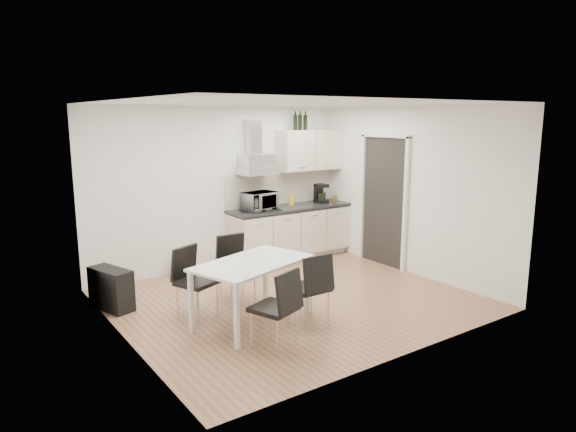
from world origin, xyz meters
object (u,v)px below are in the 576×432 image
(floor_speaker, at_px, (181,264))
(chair_far_right, at_px, (237,269))
(chair_near_right, at_px, (308,289))
(dining_table, at_px, (252,268))
(kitchenette, at_px, (290,211))
(chair_near_left, at_px, (274,309))
(chair_far_left, at_px, (197,283))
(guitar_amp, at_px, (111,289))

(floor_speaker, bearing_deg, chair_far_right, -76.39)
(chair_near_right, bearing_deg, dining_table, 140.43)
(dining_table, height_order, chair_near_right, chair_near_right)
(kitchenette, xyz_separation_m, dining_table, (-2.01, -2.07, -0.16))
(kitchenette, bearing_deg, floor_speaker, 175.19)
(kitchenette, distance_m, chair_near_left, 3.60)
(kitchenette, distance_m, chair_near_right, 2.95)
(chair_near_left, height_order, chair_near_right, same)
(kitchenette, distance_m, floor_speaker, 2.08)
(chair_far_right, xyz_separation_m, floor_speaker, (-0.16, 1.50, -0.28))
(kitchenette, xyz_separation_m, chair_near_left, (-2.20, -2.82, -0.39))
(chair_far_right, relative_size, chair_near_right, 1.00)
(chair_far_right, height_order, floor_speaker, chair_far_right)
(chair_near_left, distance_m, floor_speaker, 3.01)
(chair_far_left, xyz_separation_m, chair_far_right, (0.69, 0.24, 0.00))
(chair_near_right, bearing_deg, chair_far_right, 105.86)
(guitar_amp, bearing_deg, kitchenette, -6.34)
(chair_far_right, height_order, chair_near_left, same)
(dining_table, xyz_separation_m, chair_far_left, (-0.49, 0.50, -0.23))
(chair_near_left, xyz_separation_m, chair_near_right, (0.69, 0.31, 0.00))
(chair_far_right, xyz_separation_m, guitar_amp, (-1.47, 0.66, -0.17))
(dining_table, relative_size, chair_far_left, 1.81)
(dining_table, distance_m, chair_near_left, 0.81)
(chair_far_right, height_order, guitar_amp, chair_far_right)
(chair_far_left, xyz_separation_m, chair_near_left, (0.30, -1.25, 0.00))
(chair_far_right, relative_size, guitar_amp, 1.28)
(kitchenette, relative_size, chair_far_right, 2.86)
(chair_far_right, xyz_separation_m, chair_near_left, (-0.39, -1.49, 0.00))
(chair_near_left, distance_m, chair_near_right, 0.76)
(chair_far_left, distance_m, chair_far_right, 0.73)
(kitchenette, relative_size, chair_near_left, 2.86)
(kitchenette, relative_size, chair_far_left, 2.86)
(chair_far_left, height_order, chair_near_left, same)
(chair_near_right, bearing_deg, chair_near_left, -154.33)
(chair_far_left, bearing_deg, guitar_amp, -71.80)
(kitchenette, bearing_deg, chair_far_right, -143.50)
(chair_near_left, relative_size, floor_speaker, 2.70)
(dining_table, relative_size, guitar_amp, 2.31)
(guitar_amp, distance_m, floor_speaker, 1.57)
(kitchenette, bearing_deg, dining_table, -134.06)
(chair_far_right, distance_m, floor_speaker, 1.54)
(chair_far_right, bearing_deg, guitar_amp, -21.83)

